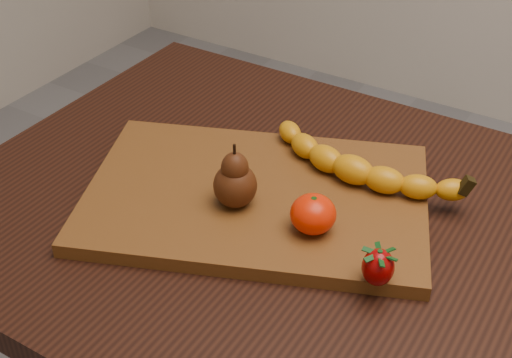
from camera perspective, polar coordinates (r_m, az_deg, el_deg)
The scene contains 6 objects.
table at distance 1.00m, azimuth 4.84°, elevation -7.87°, with size 1.00×0.70×0.76m.
cutting_board at distance 0.95m, azimuth 0.00°, elevation -1.47°, with size 0.45×0.30×0.02m, color brown.
banana at distance 0.96m, azimuth 7.77°, elevation 0.74°, with size 0.25×0.07×0.04m, color orange, non-canonical shape.
pear at distance 0.90m, azimuth -1.70°, elevation 0.30°, with size 0.06×0.06×0.09m, color #47200B, non-canonical shape.
mandarin at distance 0.87m, azimuth 4.59°, elevation -2.81°, with size 0.06×0.06×0.05m, color #F02302.
strawberry at distance 0.81m, azimuth 9.75°, elevation -6.88°, with size 0.04×0.04×0.05m, color #980405, non-canonical shape.
Camera 1 is at (0.31, -0.66, 1.34)m, focal length 50.00 mm.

